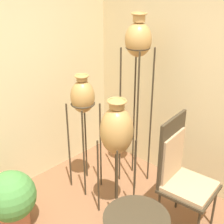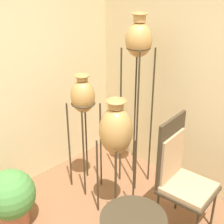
{
  "view_description": "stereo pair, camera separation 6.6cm",
  "coord_description": "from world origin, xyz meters",
  "px_view_note": "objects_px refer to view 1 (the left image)",
  "views": [
    {
      "loc": [
        -1.18,
        -1.21,
        2.43
      ],
      "look_at": [
        0.98,
        0.86,
        1.04
      ],
      "focal_mm": 50.0,
      "sensor_mm": 36.0,
      "label": 1
    },
    {
      "loc": [
        -1.13,
        -1.26,
        2.43
      ],
      "look_at": [
        0.98,
        0.86,
        1.04
      ],
      "focal_mm": 50.0,
      "sensor_mm": 36.0,
      "label": 2
    }
  ],
  "objects_px": {
    "vase_stand_tall": "(138,46)",
    "chair": "(181,172)",
    "potted_plant": "(11,199)",
    "vase_stand_short": "(117,131)",
    "vase_stand_medium": "(83,99)"
  },
  "relations": [
    {
      "from": "vase_stand_tall",
      "to": "chair",
      "type": "distance_m",
      "value": 1.34
    },
    {
      "from": "chair",
      "to": "potted_plant",
      "type": "bearing_deg",
      "value": 129.2
    },
    {
      "from": "vase_stand_short",
      "to": "chair",
      "type": "distance_m",
      "value": 0.73
    },
    {
      "from": "vase_stand_short",
      "to": "chair",
      "type": "xyz_separation_m",
      "value": [
        0.3,
        -0.57,
        -0.35
      ]
    },
    {
      "from": "vase_stand_medium",
      "to": "vase_stand_tall",
      "type": "bearing_deg",
      "value": -34.7
    },
    {
      "from": "vase_stand_tall",
      "to": "chair",
      "type": "xyz_separation_m",
      "value": [
        -0.26,
        -0.8,
        -1.05
      ]
    },
    {
      "from": "vase_stand_tall",
      "to": "potted_plant",
      "type": "xyz_separation_m",
      "value": [
        -1.44,
        0.38,
        -1.35
      ]
    },
    {
      "from": "vase_stand_short",
      "to": "vase_stand_medium",
      "type": "bearing_deg",
      "value": 83.2
    },
    {
      "from": "vase_stand_tall",
      "to": "chair",
      "type": "relative_size",
      "value": 1.71
    },
    {
      "from": "vase_stand_short",
      "to": "vase_stand_tall",
      "type": "bearing_deg",
      "value": 21.81
    },
    {
      "from": "vase_stand_short",
      "to": "chair",
      "type": "relative_size",
      "value": 1.11
    },
    {
      "from": "potted_plant",
      "to": "vase_stand_short",
      "type": "bearing_deg",
      "value": -34.61
    },
    {
      "from": "vase_stand_medium",
      "to": "chair",
      "type": "distance_m",
      "value": 1.26
    },
    {
      "from": "chair",
      "to": "potted_plant",
      "type": "relative_size",
      "value": 1.88
    },
    {
      "from": "potted_plant",
      "to": "vase_stand_tall",
      "type": "bearing_deg",
      "value": -14.91
    }
  ]
}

